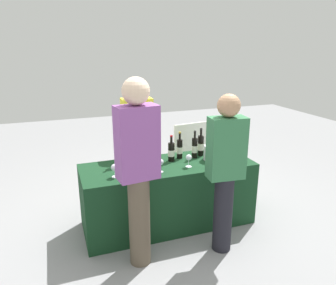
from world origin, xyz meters
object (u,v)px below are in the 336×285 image
wine_bottle_0 (118,155)px  wine_bottle_1 (136,154)px  server_pouring (138,140)px  wine_bottle_5 (195,148)px  wine_bottle_6 (201,145)px  ice_bucket (212,153)px  guest_0 (138,166)px  wine_bottle_7 (217,145)px  wine_glass_3 (161,162)px  wine_glass_1 (132,163)px  wine_bottle_3 (171,152)px  wine_glass_0 (115,168)px  wine_bottle_4 (180,149)px  wine_glass_5 (213,154)px  wine_bottle_2 (153,153)px  wine_glass_2 (145,161)px  wine_glass_4 (189,158)px  menu_board (190,153)px  guest_1 (225,168)px

wine_bottle_0 → wine_bottle_1: wine_bottle_0 is taller
wine_bottle_0 → server_pouring: bearing=51.3°
wine_bottle_5 → wine_bottle_6: wine_bottle_6 is taller
ice_bucket → guest_0: 1.16m
wine_bottle_7 → wine_glass_3: size_ratio=2.26×
wine_glass_1 → ice_bucket: size_ratio=0.73×
wine_bottle_3 → server_pouring: 0.53m
wine_glass_0 → server_pouring: bearing=59.2°
wine_bottle_5 → server_pouring: size_ratio=0.20×
wine_bottle_4 → wine_bottle_6: 0.27m
wine_bottle_0 → wine_bottle_7: (1.18, -0.05, -0.00)m
wine_bottle_1 → wine_bottle_5: wine_bottle_1 is taller
wine_bottle_1 → wine_glass_5: size_ratio=2.50×
wine_bottle_5 → wine_bottle_0: bearing=177.4°
wine_bottle_0 → ice_bucket: 1.06m
wine_bottle_2 → wine_glass_2: 0.23m
wine_glass_2 → wine_glass_3: (0.13, -0.12, 0.00)m
wine_bottle_0 → wine_bottle_4: 0.71m
wine_bottle_0 → server_pouring: server_pouring is taller
wine_glass_2 → wine_glass_3: size_ratio=0.97×
wine_glass_0 → wine_glass_2: size_ratio=0.99×
wine_glass_2 → server_pouring: bearing=82.0°
wine_glass_1 → wine_bottle_6: bearing=16.5°
wine_glass_1 → wine_glass_4: size_ratio=1.04×
wine_bottle_0 → wine_bottle_6: wine_bottle_0 is taller
wine_glass_3 → ice_bucket: (0.67, 0.15, -0.02)m
menu_board → wine_glass_1: bearing=-143.2°
wine_glass_2 → wine_bottle_3: bearing=24.4°
wine_bottle_4 → wine_glass_5: (0.31, -0.24, -0.02)m
wine_bottle_0 → wine_glass_0: 0.31m
wine_bottle_6 → wine_glass_4: bearing=-133.4°
wine_bottle_7 → wine_bottle_2: bearing=178.9°
wine_bottle_0 → guest_0: guest_0 is taller
wine_glass_3 → menu_board: 1.49m
wine_bottle_4 → wine_bottle_5: wine_bottle_5 is taller
wine_bottle_4 → ice_bucket: wine_bottle_4 is taller
wine_bottle_1 → wine_bottle_2: bearing=0.1°
wine_bottle_7 → wine_glass_0: bearing=-169.0°
wine_bottle_2 → server_pouring: 0.45m
wine_bottle_0 → wine_glass_0: (-0.09, -0.30, -0.03)m
wine_bottle_1 → server_pouring: 0.46m
wine_glass_1 → wine_glass_4: bearing=-3.1°
server_pouring → wine_bottle_3: bearing=121.5°
wine_bottle_2 → guest_1: (0.48, -0.75, 0.04)m
menu_board → wine_bottle_4: bearing=-128.5°
wine_glass_4 → menu_board: menu_board is taller
wine_glass_5 → guest_1: bearing=-106.1°
wine_bottle_0 → wine_glass_1: bearing=-70.2°
wine_bottle_1 → guest_0: guest_0 is taller
wine_bottle_3 → wine_glass_2: 0.39m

